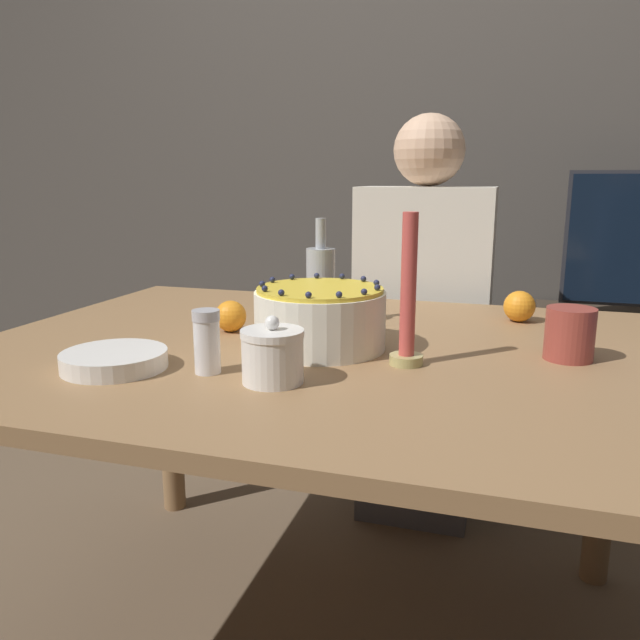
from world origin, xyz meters
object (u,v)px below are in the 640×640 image
(sugar_bowl, at_px, (273,356))
(sugar_shaker, at_px, (207,341))
(candle, at_px, (408,304))
(bottle, at_px, (321,284))
(person_man_blue_shirt, at_px, (422,345))
(cake, at_px, (320,318))

(sugar_bowl, xyz_separation_m, sugar_shaker, (-0.13, 0.02, 0.01))
(candle, relative_size, bottle, 1.13)
(bottle, height_order, person_man_blue_shirt, person_man_blue_shirt)
(sugar_bowl, bearing_deg, person_man_blue_shirt, 83.48)
(sugar_shaker, height_order, person_man_blue_shirt, person_man_blue_shirt)
(cake, xyz_separation_m, sugar_shaker, (-0.14, -0.21, -0.00))
(cake, distance_m, bottle, 0.22)
(cake, height_order, sugar_shaker, cake)
(sugar_shaker, bearing_deg, cake, 57.06)
(candle, bearing_deg, cake, 161.50)
(sugar_shaker, bearing_deg, sugar_bowl, -6.81)
(cake, xyz_separation_m, candle, (0.18, -0.06, 0.05))
(sugar_bowl, height_order, bottle, bottle)
(cake, height_order, person_man_blue_shirt, person_man_blue_shirt)
(person_man_blue_shirt, bearing_deg, candle, 95.73)
(cake, distance_m, person_man_blue_shirt, 0.80)
(sugar_shaker, distance_m, person_man_blue_shirt, 1.02)
(sugar_bowl, bearing_deg, bottle, 96.79)
(sugar_shaker, distance_m, bottle, 0.43)
(candle, xyz_separation_m, person_man_blue_shirt, (-0.08, 0.81, -0.29))
(cake, relative_size, bottle, 1.06)
(cake, distance_m, candle, 0.20)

